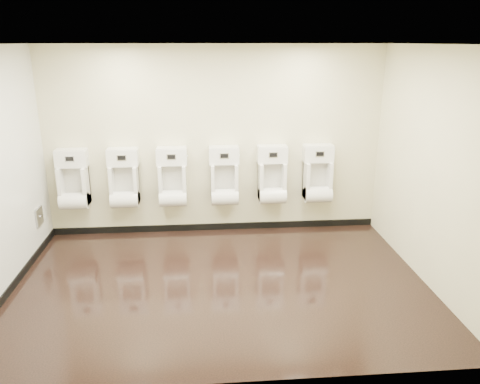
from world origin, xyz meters
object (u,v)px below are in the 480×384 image
at_px(urinal_0, 74,184).
at_px(urinal_2, 173,181).
at_px(access_panel, 39,217).
at_px(urinal_1, 124,182).
at_px(urinal_3, 224,180).
at_px(urinal_4, 272,179).
at_px(urinal_5, 318,178).

relative_size(urinal_0, urinal_2, 1.00).
height_order(urinal_0, urinal_2, same).
xyz_separation_m(urinal_0, urinal_2, (1.44, 0.00, 0.00)).
distance_m(access_panel, urinal_1, 1.25).
xyz_separation_m(urinal_2, urinal_3, (0.77, 0.00, 0.00)).
height_order(urinal_2, urinal_3, same).
xyz_separation_m(urinal_3, urinal_4, (0.72, 0.00, 0.00)).
relative_size(access_panel, urinal_4, 0.29).
height_order(access_panel, urinal_1, urinal_1).
bearing_deg(urinal_0, urinal_5, 0.00).
relative_size(urinal_2, urinal_4, 1.00).
relative_size(urinal_1, urinal_3, 1.00).
height_order(urinal_0, urinal_1, same).
bearing_deg(urinal_3, urinal_2, 180.00).
xyz_separation_m(urinal_2, urinal_4, (1.49, 0.00, 0.00)).
distance_m(urinal_1, urinal_3, 1.47).
height_order(urinal_0, urinal_3, same).
relative_size(access_panel, urinal_3, 0.29).
xyz_separation_m(access_panel, urinal_0, (0.41, 0.40, 0.35)).
bearing_deg(urinal_5, urinal_3, 180.00).
xyz_separation_m(access_panel, urinal_3, (2.61, 0.40, 0.35)).
bearing_deg(urinal_2, urinal_0, 180.00).
height_order(urinal_1, urinal_4, same).
bearing_deg(urinal_2, urinal_3, 0.00).
relative_size(access_panel, urinal_2, 0.29).
distance_m(urinal_3, urinal_5, 1.42).
bearing_deg(urinal_4, urinal_1, 180.00).
xyz_separation_m(urinal_0, urinal_4, (2.92, 0.00, 0.00)).
height_order(urinal_0, urinal_5, same).
height_order(urinal_1, urinal_3, same).
bearing_deg(urinal_4, access_panel, -173.19).
bearing_deg(urinal_3, urinal_4, 0.00).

